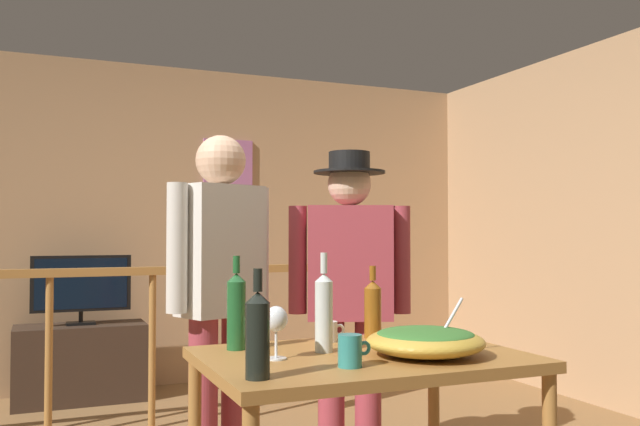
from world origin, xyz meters
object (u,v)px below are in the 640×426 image
Objects in this scene: tv_console at (80,363)px; wine_bottle_clear at (324,311)px; flat_screen_tv at (81,284)px; framed_picture at (228,170)px; salad_bowl at (425,340)px; mug_teal at (351,351)px; person_standing_left at (220,285)px; wine_bottle_dark at (258,333)px; serving_table at (363,377)px; stair_railing at (140,321)px; person_standing_right at (350,285)px; wine_bottle_amber at (373,308)px; wine_bottle_green at (236,310)px; mug_white at (329,331)px; wine_glass at (276,321)px.

wine_bottle_clear is (0.68, -2.86, 0.64)m from tv_console.
framed_picture is at bearing 15.52° from flat_screen_tv.
salad_bowl reaches higher than mug_teal.
person_standing_left reaches higher than wine_bottle_clear.
tv_console is 3.27m from salad_bowl.
wine_bottle_dark is at bearing -84.18° from flat_screen_tv.
framed_picture is 3.29m from wine_bottle_clear.
framed_picture reaches higher than serving_table.
framed_picture reaches higher than stair_railing.
person_standing_left is at bearing -81.88° from stair_railing.
framed_picture is at bearing 53.34° from stair_railing.
salad_bowl is 0.94m from person_standing_right.
tv_console is 1.32× the size of flat_screen_tv.
wine_bottle_clear is at bearing 144.76° from salad_bowl.
wine_bottle_clear reaches higher than tv_console.
mug_teal is at bearing -98.35° from framed_picture.
wine_bottle_amber is at bearing 56.97° from serving_table.
person_standing_right is at bearing 81.40° from salad_bowl.
wine_bottle_green is (-0.28, 0.18, -0.00)m from wine_bottle_clear.
salad_bowl is 0.38m from wine_bottle_clear.
stair_railing is at bearing 90.70° from wine_bottle_dark.
framed_picture reaches higher than flat_screen_tv.
salad_bowl is (0.18, -0.13, 0.14)m from serving_table.
mug_white is (-0.36, -2.93, -0.92)m from framed_picture.
person_standing_left is at bearing 137.56° from wine_bottle_amber.
wine_bottle_amber is 0.86× the size of wine_bottle_green.
serving_table is 0.32m from mug_white.
salad_bowl is at bearing -72.21° from tv_console.
tv_console is 3.28m from wine_bottle_dark.
wine_bottle_dark is (-0.84, -3.49, -0.83)m from framed_picture.
framed_picture is 1.70× the size of wine_bottle_amber.
framed_picture is at bearing 81.41° from wine_bottle_clear.
mug_white is at bearing -175.39° from wine_bottle_amber.
wine_glass is 1.60× the size of mug_teal.
person_standing_right reaches higher than mug_white.
wine_bottle_dark reaches higher than salad_bowl.
salad_bowl is 0.68m from wine_bottle_dark.
framed_picture reaches higher than tv_console.
stair_railing is 2.31m from mug_teal.
framed_picture is 0.57× the size of tv_console.
wine_bottle_dark is at bearing -84.24° from tv_console.
stair_railing is at bearing 101.09° from wine_bottle_clear.
person_standing_right is (0.80, 1.05, 0.05)m from wine_bottle_dark.
flat_screen_tv is 6.21× the size of mug_white.
serving_table is 9.96× the size of mug_teal.
flat_screen_tv is 2.91m from wine_bottle_clear.
person_standing_left is at bearing 106.26° from wine_bottle_clear.
person_standing_left reaches higher than mug_teal.
wine_bottle_clear reaches higher than mug_teal.
tv_console is at bearing -99.55° from person_standing_left.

